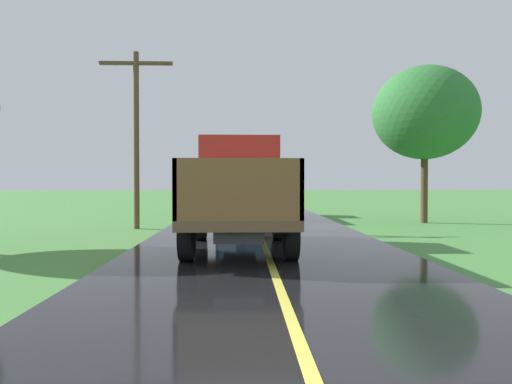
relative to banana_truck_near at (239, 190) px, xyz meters
The scene contains 4 objects.
banana_truck_near is the anchor object (origin of this frame).
banana_truck_far 10.87m from the banana_truck_near, 89.16° to the left, with size 2.38×5.81×2.80m.
utility_pole_roadside 6.52m from the banana_truck_near, 126.30° to the left, with size 2.58×0.20×6.28m.
roadside_tree_near_left 10.84m from the banana_truck_near, 43.51° to the left, with size 4.21×4.21×6.40m.
Camera 1 is at (-0.57, -1.88, 1.65)m, focal length 33.08 mm.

